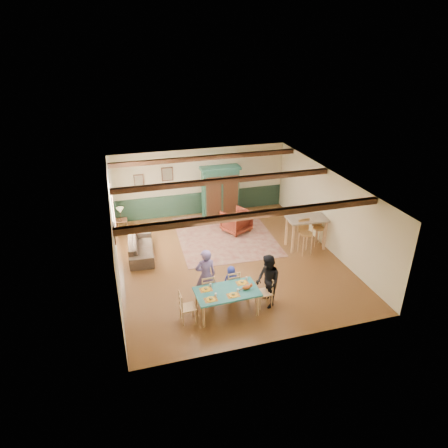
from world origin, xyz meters
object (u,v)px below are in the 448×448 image
object	(u,v)px
dining_table	(227,302)
dining_chair_end_right	(264,292)
person_woman	(268,281)
sofa	(141,247)
table_lamp	(120,214)
end_table	(122,226)
dining_chair_far_left	(207,288)
bar_stool_left	(306,237)
armoire	(220,193)
bar_stool_right	(318,231)
cat	(247,287)
person_man	(206,275)
person_child	(231,281)
dining_chair_far_right	(232,283)
counter_table	(306,233)
armchair	(236,221)
dining_chair_end_left	(188,307)

from	to	relation	value
dining_table	dining_chair_end_right	world-z (taller)	dining_chair_end_right
dining_table	person_woman	size ratio (longest dim) A/B	1.09
person_woman	sofa	size ratio (longest dim) A/B	0.75
dining_table	table_lamp	size ratio (longest dim) A/B	3.42
end_table	dining_chair_far_left	bearing A→B (deg)	-68.09
dining_table	bar_stool_left	world-z (taller)	bar_stool_left
armoire	table_lamp	size ratio (longest dim) A/B	4.49
bar_stool_right	person_woman	bearing A→B (deg)	-131.43
cat	armoire	xyz separation A→B (m)	(0.95, 5.91, 0.31)
person_man	bar_stool_left	world-z (taller)	person_man
person_man	dining_chair_far_left	bearing A→B (deg)	90.00
person_child	end_table	xyz separation A→B (m)	(-2.73, 4.89, -0.20)
dining_chair_far_right	table_lamp	world-z (taller)	table_lamp
cat	bar_stool_left	size ratio (longest dim) A/B	0.28
counter_table	end_table	bearing A→B (deg)	154.21
person_child	end_table	bearing A→B (deg)	-62.66
dining_table	end_table	world-z (taller)	dining_table
sofa	bar_stool_left	size ratio (longest dim) A/B	1.68
dining_chair_far_right	person_child	bearing A→B (deg)	-90.00
dining_chair_far_left	person_child	world-z (taller)	person_child
dining_table	armoire	xyz separation A→B (m)	(1.46, 5.83, 0.74)
dining_chair_far_right	bar_stool_left	world-z (taller)	bar_stool_left
dining_table	sofa	world-z (taller)	dining_table
armoire	end_table	world-z (taller)	armoire
dining_chair_end_right	sofa	bearing A→B (deg)	-143.54
counter_table	sofa	bearing A→B (deg)	169.55
armoire	armchair	distance (m)	1.44
person_child	sofa	xyz separation A→B (m)	(-2.22, 3.00, -0.17)
dining_chair_end_left	person_child	bearing A→B (deg)	-62.70
dining_table	sofa	bearing A→B (deg)	116.68
dining_chair_far_right	person_woman	bearing A→B (deg)	139.73
dining_chair_end_left	person_woman	size ratio (longest dim) A/B	0.58
person_woman	armchair	size ratio (longest dim) A/B	1.64
dining_chair_far_left	armoire	distance (m)	5.54
armoire	bar_stool_left	world-z (taller)	armoire
armchair	counter_table	bearing A→B (deg)	110.49
bar_stool_left	dining_table	bearing A→B (deg)	-148.83
sofa	bar_stool_left	distance (m)	5.49
bar_stool_left	bar_stool_right	xyz separation A→B (m)	(0.69, 0.41, -0.07)
sofa	dining_chair_far_right	bearing A→B (deg)	-140.38
dining_chair_far_left	sofa	size ratio (longest dim) A/B	0.43
dining_chair_end_left	dining_chair_end_right	bearing A→B (deg)	-90.00
dining_chair_far_right	sofa	world-z (taller)	dining_chair_far_right
person_child	bar_stool_right	world-z (taller)	bar_stool_right
armoire	armchair	xyz separation A→B (m)	(0.26, -1.25, -0.66)
dining_chair_end_right	cat	bearing A→B (deg)	-80.54
dining_chair_end_right	bar_stool_left	distance (m)	3.31
sofa	dining_chair_far_left	bearing A→B (deg)	-150.53
person_child	table_lamp	bearing A→B (deg)	-62.66
armoire	bar_stool_left	size ratio (longest dim) A/B	1.80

